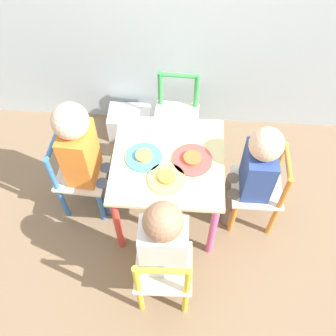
# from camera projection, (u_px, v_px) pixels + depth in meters

# --- Properties ---
(ground_plane) EXTENTS (6.00, 6.00, 0.00)m
(ground_plane) POSITION_uv_depth(u_px,v_px,m) (168.00, 209.00, 2.29)
(ground_plane) COLOR #7F664C
(kids_table) EXTENTS (0.54, 0.54, 0.49)m
(kids_table) POSITION_uv_depth(u_px,v_px,m) (168.00, 169.00, 1.96)
(kids_table) COLOR beige
(kids_table) RESTS_ON ground_plane
(chair_yellow) EXTENTS (0.27, 0.27, 0.53)m
(chair_yellow) POSITION_uv_depth(u_px,v_px,m) (163.00, 274.00, 1.80)
(chair_yellow) COLOR silver
(chair_yellow) RESTS_ON ground_plane
(chair_blue) EXTENTS (0.28, 0.28, 0.53)m
(chair_blue) POSITION_uv_depth(u_px,v_px,m) (79.00, 175.00, 2.11)
(chair_blue) COLOR silver
(chair_blue) RESTS_ON ground_plane
(chair_orange) EXTENTS (0.26, 0.26, 0.53)m
(chair_orange) POSITION_uv_depth(u_px,v_px,m) (260.00, 190.00, 2.06)
(chair_orange) COLOR silver
(chair_orange) RESTS_ON ground_plane
(chair_green) EXTENTS (0.27, 0.27, 0.53)m
(chair_green) POSITION_uv_depth(u_px,v_px,m) (176.00, 117.00, 2.36)
(chair_green) COLOR silver
(chair_green) RESTS_ON ground_plane
(child_front) EXTENTS (0.20, 0.22, 0.77)m
(child_front) POSITION_uv_depth(u_px,v_px,m) (164.00, 243.00, 1.67)
(child_front) COLOR #7A6B5B
(child_front) RESTS_ON ground_plane
(child_left) EXTENTS (0.22, 0.21, 0.79)m
(child_left) POSITION_uv_depth(u_px,v_px,m) (82.00, 152.00, 1.93)
(child_left) COLOR #4C608E
(child_left) RESTS_ON ground_plane
(child_right) EXTENTS (0.22, 0.20, 0.72)m
(child_right) POSITION_uv_depth(u_px,v_px,m) (254.00, 171.00, 1.92)
(child_right) COLOR #7A6B5B
(child_right) RESTS_ON ground_plane
(plate_front) EXTENTS (0.18, 0.18, 0.03)m
(plate_front) POSITION_uv_depth(u_px,v_px,m) (166.00, 178.00, 1.82)
(plate_front) COLOR #EADB66
(plate_front) RESTS_ON kids_table
(plate_left) EXTENTS (0.18, 0.18, 0.03)m
(plate_left) POSITION_uv_depth(u_px,v_px,m) (144.00, 157.00, 1.89)
(plate_left) COLOR #4C9EE0
(plate_left) RESTS_ON kids_table
(plate_right) EXTENTS (0.19, 0.19, 0.03)m
(plate_right) POSITION_uv_depth(u_px,v_px,m) (192.00, 159.00, 1.88)
(plate_right) COLOR #E54C47
(plate_right) RESTS_ON kids_table
(storage_bin) EXTENTS (0.27, 0.19, 0.18)m
(storage_bin) POSITION_uv_depth(u_px,v_px,m) (130.00, 123.00, 2.56)
(storage_bin) COLOR silver
(storage_bin) RESTS_ON ground_plane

